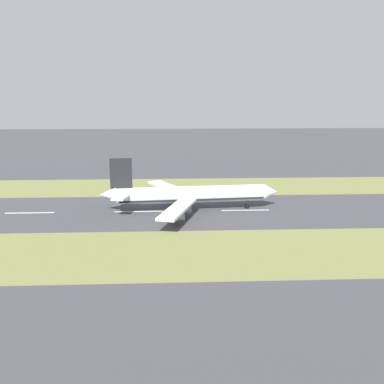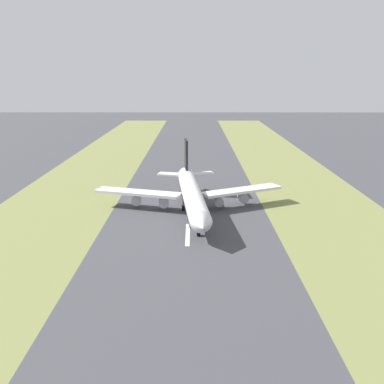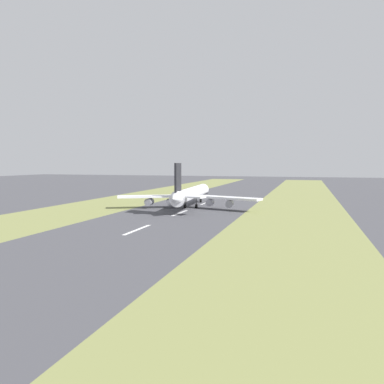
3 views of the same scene
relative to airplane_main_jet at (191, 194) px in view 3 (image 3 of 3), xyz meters
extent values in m
plane|color=#424247|center=(0.93, -1.29, -6.02)|extent=(800.00, 800.00, 0.00)
cube|color=olive|center=(-44.07, -1.29, -6.02)|extent=(40.00, 600.00, 0.01)
cube|color=olive|center=(45.93, -1.29, -6.02)|extent=(40.00, 600.00, 0.01)
cube|color=silver|center=(0.93, -58.10, -6.01)|extent=(1.20, 18.00, 0.01)
cube|color=silver|center=(0.93, -18.10, -6.01)|extent=(1.20, 18.00, 0.01)
cube|color=silver|center=(0.93, 21.90, -6.01)|extent=(1.20, 18.00, 0.01)
cylinder|color=white|center=(-0.17, 1.90, 0.18)|extent=(10.89, 56.31, 6.00)
cone|color=white|center=(-2.84, 32.28, 0.18)|extent=(6.30, 5.50, 5.88)
cone|color=white|center=(2.55, -28.98, 0.98)|extent=(5.61, 6.42, 5.10)
cube|color=black|center=(-0.17, 1.90, -1.47)|extent=(10.39, 54.05, 0.70)
cube|color=white|center=(-16.97, -6.83, -0.72)|extent=(28.56, 18.52, 0.90)
cube|color=white|center=(17.90, -3.76, -0.72)|extent=(29.49, 14.20, 0.90)
cylinder|color=#93939E|center=(-8.78, -2.88, -3.17)|extent=(3.61, 5.06, 3.20)
cylinder|color=#93939E|center=(-17.44, -7.15, -3.17)|extent=(3.61, 5.06, 3.20)
cylinder|color=#93939E|center=(9.15, -1.30, -3.17)|extent=(3.61, 5.06, 3.20)
cylinder|color=#93939E|center=(18.42, -3.99, -3.17)|extent=(3.61, 5.06, 3.20)
cube|color=black|center=(2.11, -24.00, 8.68)|extent=(1.50, 8.04, 11.00)
cube|color=white|center=(-3.37, -24.48, 1.18)|extent=(10.92, 7.96, 0.60)
cube|color=white|center=(7.59, -23.52, 1.18)|extent=(10.73, 6.53, 0.60)
cylinder|color=#59595E|center=(-2.03, 23.10, -3.52)|extent=(0.50, 0.50, 3.20)
cylinder|color=black|center=(-2.03, 23.10, -5.12)|extent=(1.05, 1.87, 1.80)
cylinder|color=#59595E|center=(-2.49, -1.32, -3.52)|extent=(0.50, 0.50, 3.20)
cylinder|color=black|center=(-2.49, -1.32, -5.12)|extent=(1.05, 1.87, 1.80)
cylinder|color=#59595E|center=(2.69, -0.86, -3.52)|extent=(0.50, 0.50, 3.20)
cylinder|color=black|center=(2.69, -0.86, -5.12)|extent=(1.05, 1.87, 1.80)
camera|label=1|loc=(163.27, -6.00, 36.99)|focal=42.00mm
camera|label=2|loc=(-0.76, 139.98, 37.00)|focal=42.00mm
camera|label=3|loc=(49.90, -160.44, 14.25)|focal=35.00mm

